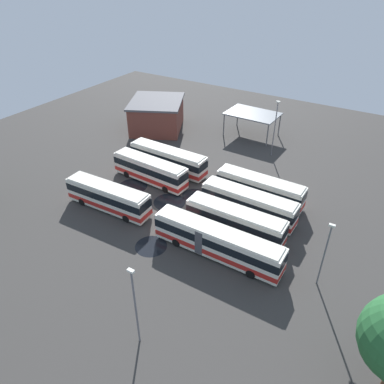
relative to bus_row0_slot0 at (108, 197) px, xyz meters
name	(u,v)px	position (x,y,z in m)	size (l,w,h in m)	color
ground_plane	(188,205)	(8.10, 6.03, -1.84)	(94.84, 94.84, 0.00)	#383533
bus_row0_slot0	(108,197)	(0.00, 0.00, 0.00)	(11.74, 2.93, 3.48)	silver
bus_row0_slot2	(150,170)	(0.38, 8.21, 0.00)	(11.74, 3.12, 3.48)	silver
bus_row0_slot3	(168,159)	(0.66, 12.22, 0.00)	(12.49, 2.82, 3.48)	silver
bus_row1_slot0	(217,242)	(15.69, -0.33, 0.00)	(14.57, 2.61, 3.48)	silver
bus_row1_slot1	(235,221)	(15.82, 3.84, 0.00)	(11.72, 2.61, 3.48)	silver
bus_row1_slot2	(249,204)	(15.70, 7.85, 0.00)	(11.97, 2.74, 3.48)	silver
bus_row1_slot3	(260,189)	(15.55, 11.71, 0.00)	(11.63, 2.71, 3.48)	silver
depot_building	(157,115)	(-9.97, 24.00, 0.89)	(12.80, 13.34, 5.41)	brown
maintenance_shelter	(253,114)	(6.15, 30.41, 2.12)	(9.06, 6.21, 4.18)	slate
lamp_post_by_building	(275,127)	(12.17, 24.96, 3.10)	(0.56, 0.28, 9.04)	slate
lamp_post_mid_lot	(325,252)	(26.15, 1.27, 2.28)	(0.56, 0.28, 7.41)	slate
lamp_post_far_corner	(135,304)	(15.18, -12.97, 2.74)	(0.56, 0.28, 8.33)	slate
puddle_centre_drain	(130,202)	(1.20, 2.49, -1.83)	(3.54, 3.54, 0.01)	black
puddle_front_lane	(151,246)	(8.85, -3.00, -1.83)	(3.60, 3.60, 0.01)	black
puddle_between_rows	(169,202)	(5.70, 5.20, -1.83)	(4.22, 4.22, 0.01)	black
puddle_back_corner	(133,186)	(-0.96, 5.73, -1.83)	(4.13, 4.13, 0.01)	black
puddle_near_shelter	(194,195)	(7.62, 8.28, -1.83)	(3.28, 3.28, 0.01)	black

